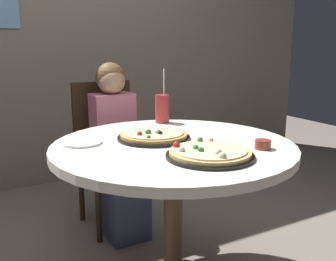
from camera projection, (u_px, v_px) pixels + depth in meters
wall_with_window at (62, 12)px, 3.20m from camera, size 5.20×0.14×2.90m
dining_table at (173, 166)px, 1.78m from camera, size 1.11×1.11×0.75m
chair_wooden at (108, 146)px, 2.56m from camera, size 0.41×0.41×0.95m
diner_child at (118, 159)px, 2.41m from camera, size 0.26×0.41×1.08m
pizza_veggie at (210, 153)px, 1.54m from camera, size 0.36×0.36×0.05m
pizza_cheese at (154, 136)px, 1.83m from camera, size 0.35×0.35×0.05m
soda_cup at (162, 109)px, 2.20m from camera, size 0.08×0.08×0.31m
sauce_bowl at (263, 144)px, 1.66m from camera, size 0.07×0.07×0.04m
plate_small at (82, 143)px, 1.75m from camera, size 0.18×0.18×0.01m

